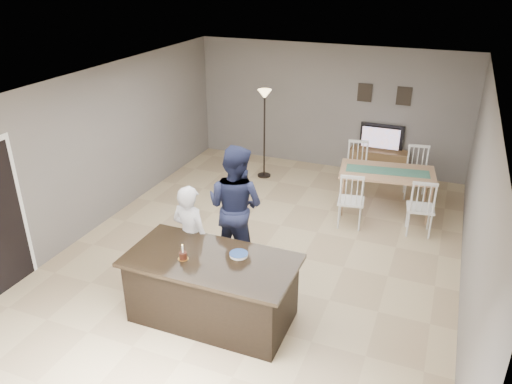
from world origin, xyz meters
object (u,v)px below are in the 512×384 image
at_px(television, 381,137).
at_px(man, 235,206).
at_px(tv_console, 378,163).
at_px(dining_table, 387,178).
at_px(floor_lamp, 265,110).
at_px(plate_stack, 239,254).
at_px(kitchen_island, 212,288).
at_px(woman, 191,237).
at_px(birthday_cake, 183,256).

xyz_separation_m(television, man, (-1.47, -4.29, 0.09)).
height_order(tv_console, dining_table, dining_table).
bearing_deg(tv_console, floor_lamp, -158.39).
bearing_deg(floor_lamp, plate_stack, -72.97).
relative_size(kitchen_island, television, 2.35).
bearing_deg(man, plate_stack, 124.00).
relative_size(woman, floor_lamp, 0.82).
bearing_deg(kitchen_island, man, 101.15).
distance_m(dining_table, floor_lamp, 2.87).
height_order(man, dining_table, man).
height_order(tv_console, plate_stack, plate_stack).
height_order(woman, plate_stack, woman).
height_order(woman, dining_table, woman).
bearing_deg(woman, man, -102.82).
height_order(kitchen_island, woman, woman).
bearing_deg(man, birthday_cake, 96.17).
relative_size(woman, dining_table, 0.74).
xyz_separation_m(tv_console, floor_lamp, (-2.28, -0.90, 1.17)).
xyz_separation_m(kitchen_island, dining_table, (1.59, 3.97, 0.20)).
relative_size(plate_stack, dining_table, 0.11).
bearing_deg(dining_table, kitchen_island, -119.97).
xyz_separation_m(man, plate_stack, (0.56, -1.16, -0.04)).
xyz_separation_m(tv_console, woman, (-1.79, -5.02, 0.48)).
height_order(kitchen_island, tv_console, kitchen_island).
bearing_deg(floor_lamp, kitchen_island, -77.00).
relative_size(television, plate_stack, 3.87).
bearing_deg(floor_lamp, tv_console, 21.61).
distance_m(tv_console, plate_stack, 5.49).
xyz_separation_m(plate_stack, floor_lamp, (-1.37, 4.48, 0.55)).
bearing_deg(man, woman, 76.11).
bearing_deg(tv_console, plate_stack, -99.57).
xyz_separation_m(woman, dining_table, (2.18, 3.42, -0.13)).
bearing_deg(kitchen_island, floor_lamp, 103.00).
relative_size(birthday_cake, floor_lamp, 0.11).
height_order(television, man, man).
bearing_deg(tv_console, dining_table, -76.45).
distance_m(man, birthday_cake, 1.48).
distance_m(television, woman, 5.40).
bearing_deg(birthday_cake, dining_table, 65.08).
distance_m(kitchen_island, man, 1.46).
relative_size(tv_console, floor_lamp, 0.63).
relative_size(kitchen_island, dining_table, 1.02).
bearing_deg(television, floor_lamp, 23.12).
distance_m(kitchen_island, floor_lamp, 4.90).
bearing_deg(birthday_cake, floor_lamp, 98.99).
bearing_deg(kitchen_island, television, 77.99).
relative_size(kitchen_island, floor_lamp, 1.13).
height_order(kitchen_island, dining_table, dining_table).
distance_m(woman, plate_stack, 0.96).
height_order(television, plate_stack, television).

